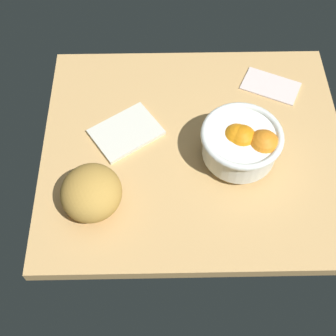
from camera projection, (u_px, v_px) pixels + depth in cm
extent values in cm
cube|color=tan|center=(194.00, 149.00, 112.04)|extent=(73.23, 63.70, 3.00)
cylinder|color=white|center=(238.00, 155.00, 108.14)|extent=(10.31, 10.31, 1.90)
cylinder|color=white|center=(240.00, 144.00, 104.40)|extent=(17.04, 17.04, 6.97)
torus|color=white|center=(242.00, 135.00, 101.46)|extent=(18.64, 18.64, 1.60)
sphere|color=orange|center=(236.00, 139.00, 103.35)|extent=(6.89, 6.89, 6.89)
sphere|color=orange|center=(263.00, 146.00, 102.10)|extent=(7.54, 7.54, 7.54)
sphere|color=orange|center=(241.00, 140.00, 103.07)|extent=(6.99, 6.99, 6.99)
sphere|color=orange|center=(241.00, 140.00, 103.05)|extent=(7.19, 7.19, 7.19)
ellipsoid|color=#BD8E3D|center=(91.00, 193.00, 98.22)|extent=(14.22, 14.81, 9.68)
cube|color=silver|center=(126.00, 132.00, 112.35)|extent=(19.59, 18.44, 1.02)
cube|color=silver|center=(271.00, 85.00, 120.70)|extent=(16.72, 13.83, 0.90)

